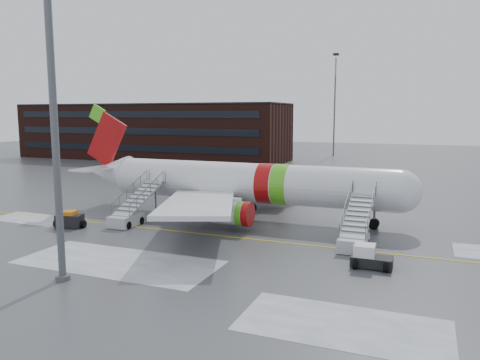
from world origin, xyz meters
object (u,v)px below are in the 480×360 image
at_px(airstair_aft, 131,213).
at_px(light_mast_near, 51,61).
at_px(airliner, 239,183).
at_px(airstair_fwd, 355,234).
at_px(pushback_tug, 369,257).
at_px(baggage_tractor, 70,220).

distance_m(airstair_aft, light_mast_near, 18.98).
bearing_deg(airliner, airstair_fwd, -28.10).
bearing_deg(pushback_tug, airstair_aft, 168.56).
bearing_deg(airliner, baggage_tractor, -142.10).
bearing_deg(baggage_tractor, airstair_fwd, 7.26).
distance_m(pushback_tug, light_mast_near, 23.21).
distance_m(airliner, airstair_aft, 10.65).
bearing_deg(light_mast_near, airstair_fwd, 41.70).
height_order(baggage_tractor, light_mast_near, light_mast_near).
bearing_deg(airstair_fwd, airstair_aft, 180.00).
bearing_deg(baggage_tractor, airliner, 37.90).
bearing_deg(airliner, light_mast_near, -99.34).
height_order(airstair_fwd, airstair_aft, same).
xyz_separation_m(airliner, light_mast_near, (-3.36, -20.44, 9.68)).
xyz_separation_m(airliner, baggage_tractor, (-12.43, -9.68, -2.78)).
height_order(pushback_tug, baggage_tractor, pushback_tug).
xyz_separation_m(airliner, airstair_fwd, (12.24, -6.54, -2.35)).
height_order(airliner, light_mast_near, light_mast_near).
distance_m(airstair_aft, pushback_tug, 22.33).
xyz_separation_m(airstair_aft, baggage_tractor, (-4.36, -3.14, -0.43)).
height_order(airstair_fwd, light_mast_near, light_mast_near).
bearing_deg(light_mast_near, airstair_aft, 108.73).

